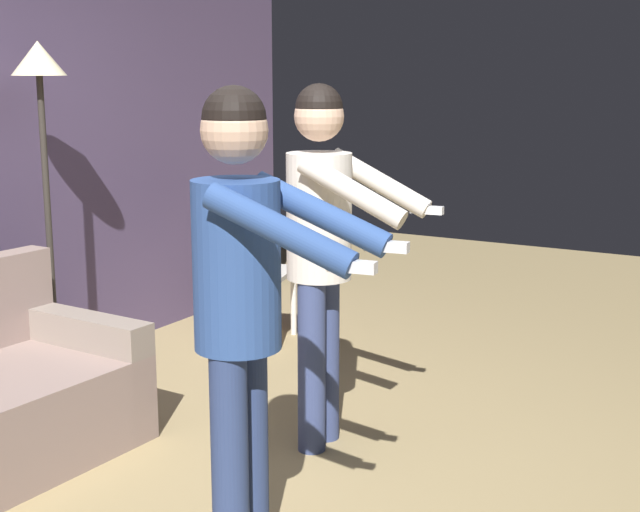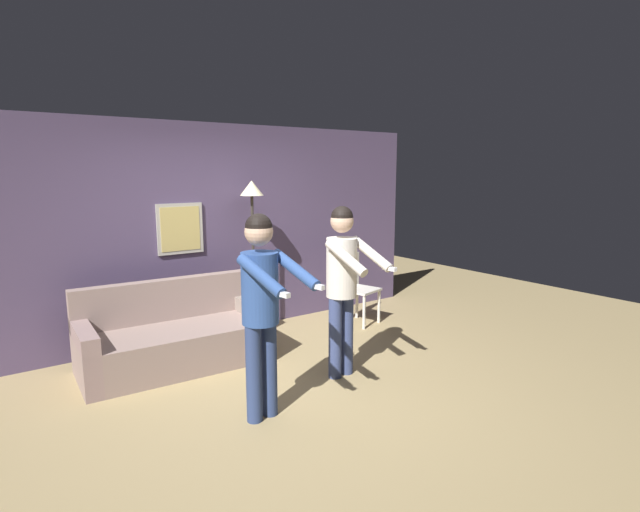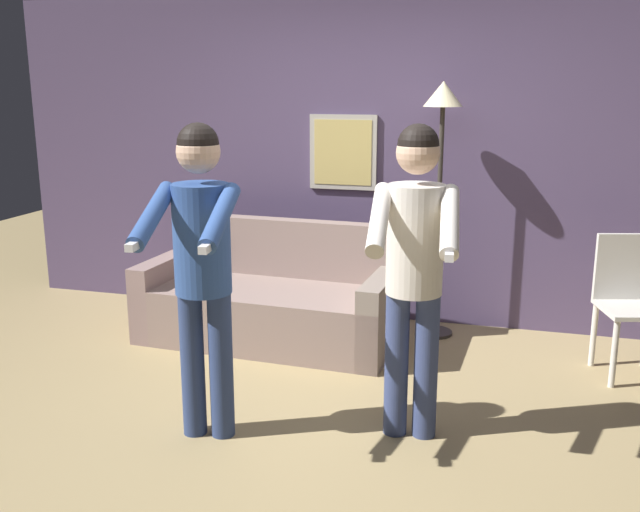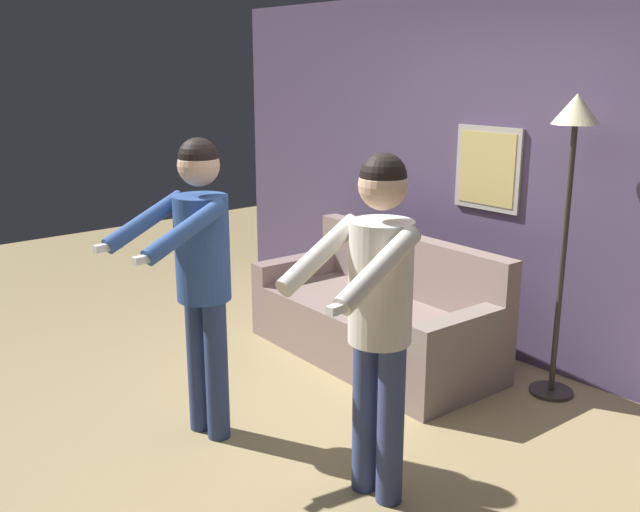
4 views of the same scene
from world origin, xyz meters
TOP-DOWN VIEW (x-y plane):
  - ground_plane at (0.00, 0.00)m, footprint 12.00×12.00m
  - back_wall_assembly at (-0.00, 2.00)m, footprint 6.40×0.09m
  - couch at (-0.69, 1.24)m, footprint 1.94×0.94m
  - torchiere_lamp at (0.49, 1.68)m, footprint 0.29×0.29m
  - person_standing_left at (-0.51, -0.31)m, footprint 0.50×0.72m
  - person_standing_right at (0.56, -0.01)m, footprint 0.48×0.66m
  - dining_chair_distant at (1.81, 1.29)m, footprint 0.52×0.52m

SIDE VIEW (x-z plane):
  - ground_plane at x=0.00m, z-range 0.00..0.00m
  - couch at x=-0.69m, z-range -0.16..0.71m
  - dining_chair_distant at x=1.81m, z-range 0.06..0.99m
  - person_standing_right at x=0.56m, z-range 0.18..1.88m
  - person_standing_left at x=-0.51m, z-range 0.18..1.89m
  - back_wall_assembly at x=0.00m, z-range 0.00..2.60m
  - torchiere_lamp at x=0.49m, z-range 0.58..2.49m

